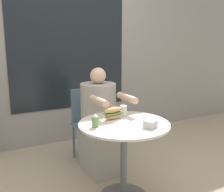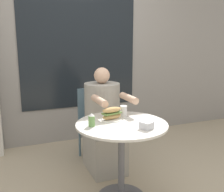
{
  "view_description": "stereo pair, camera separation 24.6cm",
  "coord_description": "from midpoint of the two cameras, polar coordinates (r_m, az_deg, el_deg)",
  "views": [
    {
      "loc": [
        -1.13,
        -1.91,
        1.43
      ],
      "look_at": [
        0.0,
        0.23,
        0.93
      ],
      "focal_mm": 42.0,
      "sensor_mm": 36.0,
      "label": 1
    },
    {
      "loc": [
        -0.9,
        -2.01,
        1.43
      ],
      "look_at": [
        0.0,
        0.23,
        0.93
      ],
      "focal_mm": 42.0,
      "sensor_mm": 36.0,
      "label": 2
    }
  ],
  "objects": [
    {
      "name": "cafe_table",
      "position": [
        2.38,
        5.1,
        -10.3
      ],
      "size": [
        0.81,
        0.81,
        0.73
      ],
      "color": "beige",
      "rests_on": "ground_plane"
    },
    {
      "name": "napkin_box",
      "position": [
        2.19,
        10.77,
        -6.33
      ],
      "size": [
        0.12,
        0.12,
        0.06
      ],
      "rotation": [
        0.0,
        0.0,
        0.4
      ],
      "color": "silver",
      "rests_on": "cafe_table"
    },
    {
      "name": "condiment_bottle",
      "position": [
        2.21,
        -1.28,
        -5.26
      ],
      "size": [
        0.06,
        0.06,
        0.12
      ],
      "color": "#66934C",
      "rests_on": "cafe_table"
    },
    {
      "name": "drink_cup",
      "position": [
        2.5,
        5.36,
        -3.34
      ],
      "size": [
        0.07,
        0.07,
        0.11
      ],
      "color": "silver",
      "rests_on": "cafe_table"
    },
    {
      "name": "storefront_wall",
      "position": [
        3.77,
        -6.48,
        11.19
      ],
      "size": [
        8.0,
        0.09,
        2.8
      ],
      "color": "gray",
      "rests_on": "ground_plane"
    },
    {
      "name": "sandwich_on_plate",
      "position": [
        2.39,
        2.92,
        -3.99
      ],
      "size": [
        0.21,
        0.18,
        0.12
      ],
      "rotation": [
        0.0,
        0.0,
        0.2
      ],
      "color": "white",
      "rests_on": "cafe_table"
    },
    {
      "name": "diner_chair",
      "position": [
        3.24,
        -1.85,
        -4.57
      ],
      "size": [
        0.38,
        0.38,
        0.87
      ],
      "rotation": [
        0.0,
        0.0,
        3.15
      ],
      "color": "slate",
      "rests_on": "ground_plane"
    },
    {
      "name": "seated_diner",
      "position": [
        2.93,
        0.56,
        -6.84
      ],
      "size": [
        0.39,
        0.7,
        1.16
      ],
      "rotation": [
        0.0,
        0.0,
        3.15
      ],
      "color": "gray",
      "rests_on": "ground_plane"
    }
  ]
}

